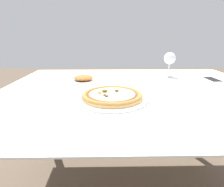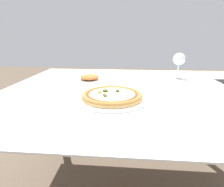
# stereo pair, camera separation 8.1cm
# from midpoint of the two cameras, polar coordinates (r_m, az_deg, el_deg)

# --- Properties ---
(dining_table) EXTENTS (1.43, 1.14, 0.74)m
(dining_table) POSITION_cam_midpoint_polar(r_m,az_deg,el_deg) (1.01, 10.61, -2.92)
(dining_table) COLOR #997047
(dining_table) RESTS_ON ground_plane
(pizza_plate) EXTENTS (0.31, 0.31, 0.04)m
(pizza_plate) POSITION_cam_midpoint_polar(r_m,az_deg,el_deg) (0.81, 2.84, -0.95)
(pizza_plate) COLOR white
(pizza_plate) RESTS_ON dining_table
(fork) EXTENTS (0.05, 0.17, 0.00)m
(fork) POSITION_cam_midpoint_polar(r_m,az_deg,el_deg) (0.98, -16.51, 0.78)
(fork) COLOR silver
(fork) RESTS_ON dining_table
(wine_glass_far_left) EXTENTS (0.08, 0.08, 0.16)m
(wine_glass_far_left) POSITION_cam_midpoint_polar(r_m,az_deg,el_deg) (1.30, 21.50, 9.56)
(wine_glass_far_left) COLOR silver
(wine_glass_far_left) RESTS_ON dining_table
(cell_phone) EXTENTS (0.07, 0.15, 0.01)m
(cell_phone) POSITION_cam_midpoint_polar(r_m,az_deg,el_deg) (1.30, 32.50, 2.82)
(cell_phone) COLOR white
(cell_phone) RESTS_ON dining_table
(side_plate) EXTENTS (0.20, 0.20, 0.04)m
(side_plate) POSITION_cam_midpoint_polar(r_m,az_deg,el_deg) (1.15, -4.86, 4.50)
(side_plate) COLOR white
(side_plate) RESTS_ON dining_table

